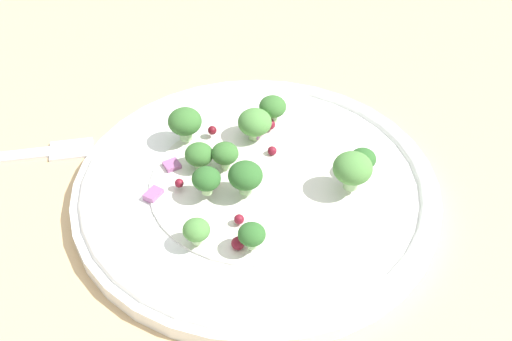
{
  "coord_description": "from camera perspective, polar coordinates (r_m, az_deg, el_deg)",
  "views": [
    {
      "loc": [
        22.92,
        28.57,
        37.08
      ],
      "look_at": [
        2.01,
        -2.99,
        2.7
      ],
      "focal_mm": 46.98,
      "sensor_mm": 36.0,
      "label": 1
    }
  ],
  "objects": [
    {
      "name": "broccoli_floret_8",
      "position": [
        0.55,
        -0.11,
        4.07
      ],
      "size": [
        2.81,
        2.81,
        2.84
      ],
      "color": "#ADD18E",
      "rests_on": "plate"
    },
    {
      "name": "cranberry_5",
      "position": [
        0.47,
        -1.54,
        -6.21
      ],
      "size": [
        0.97,
        0.97,
        0.97
      ],
      "primitive_type": "sphere",
      "color": "maroon",
      "rests_on": "plate"
    },
    {
      "name": "broccoli_floret_1",
      "position": [
        0.5,
        -0.91,
        -0.49
      ],
      "size": [
        2.61,
        2.61,
        2.65
      ],
      "color": "#8EB77A",
      "rests_on": "plate"
    },
    {
      "name": "cranberry_6",
      "position": [
        0.49,
        -1.57,
        -4.05
      ],
      "size": [
        0.75,
        0.75,
        0.75
      ],
      "primitive_type": "sphere",
      "color": "maroon",
      "rests_on": "plate"
    },
    {
      "name": "onion_bit_1",
      "position": [
        0.52,
        -8.72,
        -2.04
      ],
      "size": [
        1.67,
        1.48,
        0.56
      ],
      "primitive_type": "cube",
      "rotation": [
        0.0,
        0.0,
        2.0
      ],
      "color": "#A35B93",
      "rests_on": "plate"
    },
    {
      "name": "broccoli_floret_6",
      "position": [
        0.56,
        1.43,
        5.41
      ],
      "size": [
        2.3,
        2.3,
        2.33
      ],
      "color": "#9EC684",
      "rests_on": "plate"
    },
    {
      "name": "cranberry_1",
      "position": [
        0.56,
        1.19,
        3.94
      ],
      "size": [
        0.91,
        0.91,
        0.91
      ],
      "primitive_type": "sphere",
      "color": "maroon",
      "rests_on": "plate"
    },
    {
      "name": "onion_bit_2",
      "position": [
        0.56,
        0.15,
        3.27
      ],
      "size": [
        1.59,
        1.34,
        0.43
      ],
      "primitive_type": "cube",
      "rotation": [
        0.0,
        0.0,
        0.43
      ],
      "color": "#A35B93",
      "rests_on": "plate"
    },
    {
      "name": "broccoli_floret_7",
      "position": [
        0.46,
        -4.83,
        -5.43
      ],
      "size": [
        1.94,
        1.94,
        1.97
      ],
      "color": "#ADD18E",
      "rests_on": "plate"
    },
    {
      "name": "broccoli_floret_5",
      "position": [
        0.52,
        -2.65,
        1.42
      ],
      "size": [
        2.15,
        2.15,
        2.18
      ],
      "color": "#9EC684",
      "rests_on": "plate"
    },
    {
      "name": "dressing_pool",
      "position": [
        0.52,
        -0.0,
        -1.14
      ],
      "size": [
        16.57,
        16.57,
        0.2
      ],
      "primitive_type": "cylinder",
      "color": "white",
      "rests_on": "plate"
    },
    {
      "name": "cranberry_3",
      "position": [
        0.56,
        -3.75,
        3.43
      ],
      "size": [
        0.76,
        0.76,
        0.76
      ],
      "primitive_type": "sphere",
      "color": "maroon",
      "rests_on": "plate"
    },
    {
      "name": "broccoli_floret_2",
      "position": [
        0.46,
        -0.37,
        -5.5
      ],
      "size": [
        1.95,
        1.95,
        1.97
      ],
      "color": "#9EC684",
      "rests_on": "plate"
    },
    {
      "name": "onion_bit_0",
      "position": [
        0.54,
        -7.17,
        0.42
      ],
      "size": [
        1.27,
        1.21,
        0.51
      ],
      "primitive_type": "cube",
      "rotation": [
        0.0,
        0.0,
        3.08
      ],
      "color": "#A35B93",
      "rests_on": "plate"
    },
    {
      "name": "broccoli_floret_10",
      "position": [
        0.52,
        9.09,
        0.94
      ],
      "size": [
        2.05,
        2.05,
        2.08
      ],
      "color": "#9EC684",
      "rests_on": "plate"
    },
    {
      "name": "cranberry_0",
      "position": [
        0.54,
        1.38,
        1.69
      ],
      "size": [
        0.75,
        0.75,
        0.75
      ],
      "primitive_type": "sphere",
      "color": "maroon",
      "rests_on": "plate"
    },
    {
      "name": "broccoli_floret_4",
      "position": [
        0.5,
        8.22,
        0.13
      ],
      "size": [
        2.99,
        2.99,
        3.02
      ],
      "color": "#9EC684",
      "rests_on": "plate"
    },
    {
      "name": "broccoli_floret_0",
      "position": [
        0.55,
        -6.07,
        4.12
      ],
      "size": [
        2.78,
        2.78,
        2.81
      ],
      "color": "#8EB77A",
      "rests_on": "plate"
    },
    {
      "name": "broccoli_floret_3",
      "position": [
        0.53,
        -4.87,
        1.32
      ],
      "size": [
        2.26,
        2.26,
        2.29
      ],
      "color": "#9EC684",
      "rests_on": "plate"
    },
    {
      "name": "cranberry_4",
      "position": [
        0.51,
        -6.56,
        -1.07
      ],
      "size": [
        0.71,
        0.71,
        0.71
      ],
      "primitive_type": "sphere",
      "color": "maroon",
      "rests_on": "plate"
    },
    {
      "name": "plate",
      "position": [
        0.52,
        -0.0,
        -1.49
      ],
      "size": [
        28.56,
        28.56,
        1.7
      ],
      "color": "white",
      "rests_on": "ground_plane"
    },
    {
      "name": "cranberry_2",
      "position": [
        0.52,
        -3.92,
        -0.84
      ],
      "size": [
        0.98,
        0.98,
        0.98
      ],
      "primitive_type": "sphere",
      "color": "maroon",
      "rests_on": "plate"
    },
    {
      "name": "broccoli_floret_9",
      "position": [
        0.5,
        -4.25,
        -0.75
      ],
      "size": [
        2.19,
        2.19,
        2.22
      ],
      "color": "#ADD18E",
      "rests_on": "plate"
    },
    {
      "name": "ground_plane",
      "position": [
        0.53,
        3.62,
        -3.98
      ],
      "size": [
        180.0,
        180.0,
        2.0
      ],
      "primitive_type": "cube",
      "color": "tan"
    }
  ]
}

